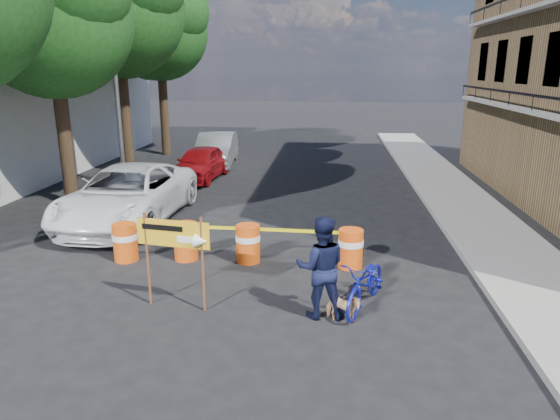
% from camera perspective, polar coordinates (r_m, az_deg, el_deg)
% --- Properties ---
extents(ground, '(120.00, 120.00, 0.00)m').
position_cam_1_polar(ground, '(9.70, -5.67, -11.26)').
color(ground, black).
rests_on(ground, ground).
extents(sidewalk_east, '(2.40, 40.00, 0.15)m').
position_cam_1_polar(sidewalk_east, '(15.71, 21.79, -1.28)').
color(sidewalk_east, gray).
rests_on(sidewalk_east, ground).
extents(tree_mid_a, '(5.25, 5.00, 8.68)m').
position_cam_1_polar(tree_mid_a, '(17.72, -24.59, 19.74)').
color(tree_mid_a, '#332316').
rests_on(tree_mid_a, ground).
extents(tree_mid_b, '(5.67, 5.40, 9.62)m').
position_cam_1_polar(tree_mid_b, '(22.27, -18.04, 21.14)').
color(tree_mid_b, '#332316').
rests_on(tree_mid_b, ground).
extents(tree_far, '(5.04, 4.80, 8.84)m').
position_cam_1_polar(tree_far, '(26.90, -13.53, 19.37)').
color(tree_far, '#332316').
rests_on(tree_far, ground).
extents(streetlamp, '(1.25, 0.18, 8.00)m').
position_cam_1_polar(streetlamp, '(19.54, -18.19, 15.06)').
color(streetlamp, gray).
rests_on(streetlamp, ground).
extents(barrel_far_left, '(0.58, 0.58, 0.90)m').
position_cam_1_polar(barrel_far_left, '(12.35, -17.27, -3.46)').
color(barrel_far_left, '#E33C0D').
rests_on(barrel_far_left, ground).
extents(barrel_mid_left, '(0.58, 0.58, 0.90)m').
position_cam_1_polar(barrel_mid_left, '(12.07, -10.72, -3.44)').
color(barrel_mid_left, '#E33C0D').
rests_on(barrel_mid_left, ground).
extents(barrel_mid_right, '(0.58, 0.58, 0.90)m').
position_cam_1_polar(barrel_mid_right, '(11.73, -3.68, -3.76)').
color(barrel_mid_right, '#E33C0D').
rests_on(barrel_mid_right, ground).
extents(barrel_far_right, '(0.58, 0.58, 0.90)m').
position_cam_1_polar(barrel_far_right, '(11.51, 8.07, -4.28)').
color(barrel_far_right, '#E33C0D').
rests_on(barrel_far_right, ground).
extents(detour_sign, '(1.42, 0.39, 1.85)m').
position_cam_1_polar(detour_sign, '(9.34, -11.08, -3.56)').
color(detour_sign, '#592D19').
rests_on(detour_sign, ground).
extents(pedestrian, '(0.98, 0.79, 1.92)m').
position_cam_1_polar(pedestrian, '(9.07, 4.70, -6.55)').
color(pedestrian, black).
rests_on(pedestrian, ground).
extents(bicycle, '(0.99, 1.18, 1.91)m').
position_cam_1_polar(bicycle, '(9.48, 9.94, -5.74)').
color(bicycle, '#161FB6').
rests_on(bicycle, ground).
extents(dog, '(0.72, 0.48, 0.56)m').
position_cam_1_polar(dog, '(9.17, 7.19, -11.07)').
color(dog, '#DEB17F').
rests_on(dog, ground).
extents(suv_white, '(2.89, 5.95, 1.63)m').
position_cam_1_polar(suv_white, '(15.36, -17.01, 1.66)').
color(suv_white, white).
rests_on(suv_white, ground).
extents(sedan_red, '(1.93, 4.08, 1.35)m').
position_cam_1_polar(sedan_red, '(20.71, -9.08, 5.33)').
color(sedan_red, '#A40D14').
rests_on(sedan_red, ground).
extents(sedan_silver, '(1.97, 4.72, 1.52)m').
position_cam_1_polar(sedan_silver, '(23.59, -7.30, 6.90)').
color(sedan_silver, '#9DA0A4').
rests_on(sedan_silver, ground).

